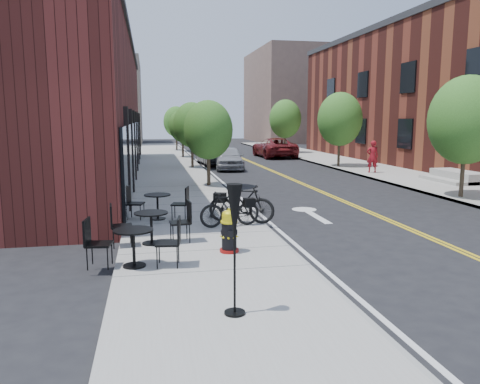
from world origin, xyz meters
TOP-DOWN VIEW (x-y plane):
  - ground at (0.00, 0.00)m, footprint 120.00×120.00m
  - sidewalk_near at (-2.00, 10.00)m, footprint 4.00×70.00m
  - sidewalk_far at (10.00, 10.00)m, footprint 4.00×70.00m
  - building_near at (-6.50, 14.00)m, footprint 5.00×28.00m
  - bg_building_left at (-8.00, 48.00)m, footprint 8.00×14.00m
  - bg_building_right at (16.00, 50.00)m, footprint 10.00×16.00m
  - tree_near_a at (-0.60, 9.00)m, footprint 2.20×2.20m
  - tree_near_b at (-0.60, 17.00)m, footprint 2.30×2.30m
  - tree_near_c at (-0.60, 25.00)m, footprint 2.10×2.10m
  - tree_near_d at (-0.60, 33.00)m, footprint 2.40×2.40m
  - tree_far_a at (8.60, 4.00)m, footprint 2.80×2.80m
  - tree_far_b at (8.60, 16.00)m, footprint 2.80×2.80m
  - tree_far_c at (8.60, 28.00)m, footprint 2.80×2.80m
  - fire_hydrant at (-1.51, -1.74)m, footprint 0.53×0.53m
  - bicycle_left at (-1.06, 0.73)m, footprint 1.79×0.74m
  - bicycle_right at (-0.65, 1.13)m, footprint 2.00×1.24m
  - bistro_set_a at (-3.60, -2.41)m, footprint 1.91×0.91m
  - bistro_set_b at (-3.23, -0.70)m, footprint 1.90×0.88m
  - bistro_set_c at (-3.03, 2.10)m, footprint 1.88×0.97m
  - patio_umbrella at (-2.00, -5.12)m, footprint 0.33×0.33m
  - parked_car_a at (1.60, 16.44)m, footprint 2.12×4.34m
  - parked_car_b at (0.95, 19.41)m, footprint 1.86×4.49m
  - parked_car_c at (1.60, 28.58)m, footprint 2.29×5.32m
  - parked_car_far at (6.69, 24.59)m, footprint 2.73×5.68m
  - pedestrian at (8.99, 12.20)m, footprint 0.73×0.57m

SIDE VIEW (x-z plane):
  - ground at x=0.00m, z-range 0.00..0.00m
  - sidewalk_near at x=-2.00m, z-range 0.00..0.12m
  - sidewalk_far at x=10.00m, z-range 0.00..0.12m
  - fire_hydrant at x=-1.51m, z-range 0.09..1.10m
  - bistro_set_c at x=-3.03m, z-range 0.12..1.11m
  - bistro_set_a at x=-3.60m, z-range 0.12..1.13m
  - bistro_set_b at x=-3.23m, z-range 0.12..1.13m
  - bicycle_left at x=-1.06m, z-range 0.12..1.16m
  - bicycle_right at x=-0.65m, z-range 0.12..1.28m
  - parked_car_a at x=1.60m, z-range 0.00..1.43m
  - parked_car_b at x=0.95m, z-range 0.00..1.45m
  - parked_car_c at x=1.60m, z-range 0.00..1.53m
  - parked_car_far at x=6.69m, z-range 0.00..1.56m
  - pedestrian at x=8.99m, z-range 0.12..1.90m
  - patio_umbrella at x=-2.00m, z-range 0.56..2.61m
  - tree_near_c at x=-0.60m, z-range 0.69..4.37m
  - tree_near_a at x=-0.60m, z-range 0.70..4.51m
  - tree_near_b at x=-0.60m, z-range 0.72..4.70m
  - tree_near_d at x=-0.60m, z-range 0.73..4.85m
  - tree_far_a at x=8.60m, z-range 0.75..5.37m
  - tree_far_b at x=8.60m, z-range 0.75..5.37m
  - tree_far_c at x=8.60m, z-range 0.75..5.37m
  - building_near at x=-6.50m, z-range 0.00..7.00m
  - bg_building_left at x=-8.00m, z-range 0.00..10.00m
  - bg_building_right at x=16.00m, z-range 0.00..12.00m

